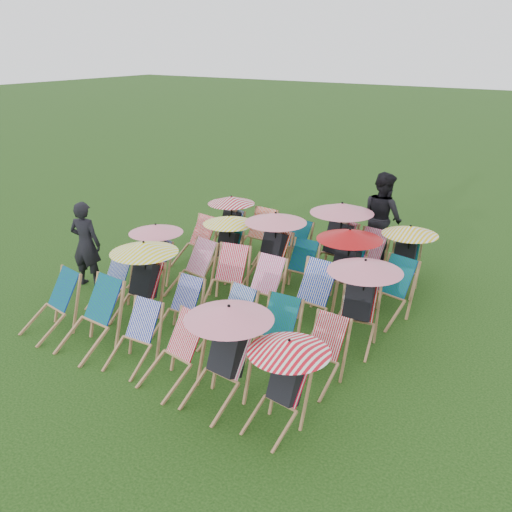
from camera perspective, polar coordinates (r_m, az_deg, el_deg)
The scene contains 33 objects.
ground at distance 9.75m, azimuth -1.42°, elevation -5.63°, with size 100.00×100.00×0.00m, color black.
deckchair_0 at distance 9.49m, azimuth -19.91°, elevation -4.60°, with size 0.76×0.96×0.95m.
deckchair_1 at distance 8.80m, azimuth -16.33°, elevation -5.93°, with size 0.73×0.98×1.02m.
deckchair_2 at distance 8.28m, azimuth -12.20°, elevation -7.91°, with size 0.62×0.83×0.86m.
deckchair_3 at distance 7.73m, azimuth -8.37°, elevation -9.58°, with size 0.74×0.93×0.93m.
deckchair_4 at distance 7.19m, azimuth -3.45°, elevation -9.69°, with size 1.11×1.17×1.32m.
deckchair_5 at distance 6.79m, azimuth 2.52°, elevation -12.61°, with size 0.97×1.03×1.15m.
deckchair_6 at distance 10.14m, azimuth -14.44°, elevation -2.68°, with size 0.56×0.77×0.82m.
deckchair_7 at distance 9.47m, azimuth -11.53°, elevation -2.31°, with size 1.11×1.16×1.31m.
deckchair_8 at distance 8.98m, azimuth -7.82°, elevation -5.25°, with size 0.57×0.79×0.85m.
deckchair_9 at distance 8.51m, azimuth -2.84°, elevation -6.52°, with size 0.68×0.87×0.88m.
deckchair_10 at distance 8.07m, azimuth 1.57°, elevation -7.93°, with size 0.64×0.87×0.92m.
deckchair_11 at distance 7.73m, azimuth 6.29°, elevation -9.69°, with size 0.61×0.83×0.87m.
deckchair_12 at distance 10.73m, azimuth -10.33°, elevation 0.20°, with size 1.00×1.06×1.18m.
deckchair_13 at distance 10.30m, azimuth -6.55°, elevation -1.38°, with size 0.76×0.96×0.95m.
deckchair_14 at distance 9.86m, azimuth -3.04°, elevation -2.22°, with size 0.80×1.00×0.97m.
deckchair_15 at distance 9.44m, azimuth 0.32°, elevation -3.37°, with size 0.64×0.89×0.95m.
deckchair_16 at distance 9.04m, azimuth 5.17°, elevation -4.31°, with size 0.75×1.00×1.03m.
deckchair_17 at distance 8.62m, azimuth 10.19°, elevation -4.51°, with size 1.12×1.22×1.33m.
deckchair_18 at distance 11.67m, azimuth -6.18°, elevation 1.35°, with size 0.74×0.95×0.95m.
deckchair_19 at distance 11.04m, azimuth -3.08°, elevation 1.14°, with size 1.01×1.07×1.19m.
deckchair_20 at distance 10.62m, azimuth 1.43°, elevation 0.90°, with size 1.15×1.21×1.37m.
deckchair_21 at distance 10.38m, azimuth 4.07°, elevation -1.27°, with size 0.60×0.83×0.89m.
deckchair_22 at distance 9.92m, azimuth 8.66°, elevation -0.93°, with size 1.13×1.19×1.34m.
deckchair_23 at distance 9.61m, azimuth 13.03°, elevation -3.43°, with size 0.81×1.00×0.97m.
deckchair_24 at distance 12.39m, azimuth -2.87°, elevation 3.39°, with size 1.01×1.06×1.20m.
deckchair_25 at distance 12.04m, azimuth -0.15°, elevation 2.16°, with size 0.70×0.94×0.97m.
deckchair_26 at distance 11.64m, azimuth 3.60°, elevation 1.17°, with size 0.67×0.86×0.86m.
deckchair_27 at distance 11.08m, azimuth 7.93°, elevation 1.78°, with size 1.22×1.29×1.45m.
deckchair_28 at distance 10.93m, azimuth 10.74°, elevation -0.24°, with size 0.74×0.96×0.97m.
deckchair_29 at distance 10.74m, azimuth 14.63°, elevation -0.08°, with size 1.01×1.09×1.20m.
person_left at distance 10.97m, azimuth -16.66°, elevation 1.15°, with size 0.59×0.39×1.62m, color black.
person_rear at distance 11.90m, azimuth 12.54°, elevation 3.75°, with size 0.92×0.72×1.89m, color black.
Camera 1 is at (5.05, -7.12, 4.35)m, focal length 40.00 mm.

